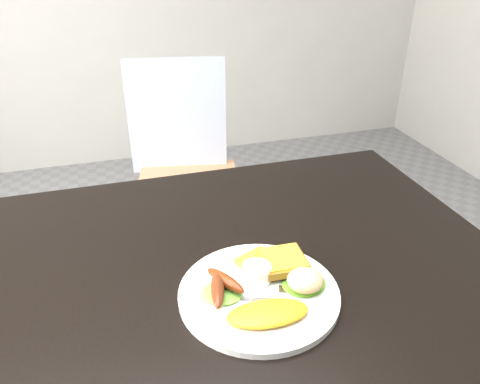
{
  "coord_description": "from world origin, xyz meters",
  "views": [
    {
      "loc": [
        -0.15,
        -0.74,
        1.32
      ],
      "look_at": [
        0.06,
        -0.0,
        0.9
      ],
      "focal_mm": 35.0,
      "sensor_mm": 36.0,
      "label": 1
    }
  ],
  "objects_px": {
    "person": "(128,139)",
    "plate": "(259,294)",
    "dining_table": "(210,269)",
    "dining_chair": "(189,188)"
  },
  "relations": [
    {
      "from": "person",
      "to": "plate",
      "type": "relative_size",
      "value": 5.85
    },
    {
      "from": "plate",
      "to": "dining_table",
      "type": "bearing_deg",
      "value": 116.33
    },
    {
      "from": "dining_chair",
      "to": "plate",
      "type": "xyz_separation_m",
      "value": [
        -0.05,
        -1.0,
        0.31
      ]
    },
    {
      "from": "dining_table",
      "to": "person",
      "type": "height_order",
      "value": "person"
    },
    {
      "from": "person",
      "to": "plate",
      "type": "xyz_separation_m",
      "value": [
        0.17,
        -0.57,
        -0.09
      ]
    },
    {
      "from": "dining_chair",
      "to": "person",
      "type": "bearing_deg",
      "value": -106.81
    },
    {
      "from": "dining_chair",
      "to": "plate",
      "type": "relative_size",
      "value": 1.34
    },
    {
      "from": "dining_table",
      "to": "person",
      "type": "relative_size",
      "value": 0.71
    },
    {
      "from": "dining_table",
      "to": "person",
      "type": "bearing_deg",
      "value": 104.03
    },
    {
      "from": "dining_chair",
      "to": "person",
      "type": "distance_m",
      "value": 0.62
    }
  ]
}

